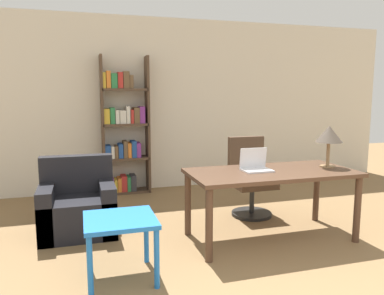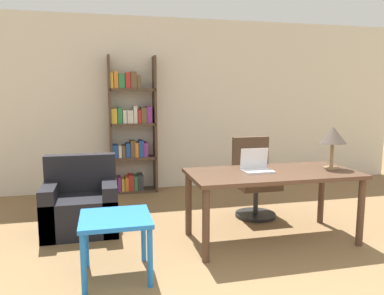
{
  "view_description": "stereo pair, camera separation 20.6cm",
  "coord_description": "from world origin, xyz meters",
  "px_view_note": "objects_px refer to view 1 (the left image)",
  "views": [
    {
      "loc": [
        -1.33,
        -1.38,
        1.53
      ],
      "look_at": [
        -0.25,
        2.24,
        0.98
      ],
      "focal_mm": 35.0,
      "sensor_mm": 36.0,
      "label": 1
    },
    {
      "loc": [
        -1.13,
        -1.44,
        1.53
      ],
      "look_at": [
        -0.25,
        2.24,
        0.98
      ],
      "focal_mm": 35.0,
      "sensor_mm": 36.0,
      "label": 2
    }
  ],
  "objects_px": {
    "desk": "(271,179)",
    "armchair": "(78,208)",
    "laptop": "(255,166)",
    "bookshelf": "(124,132)",
    "table_lamp": "(329,135)",
    "office_chair": "(250,179)",
    "side_table_blue": "(120,227)"
  },
  "relations": [
    {
      "from": "table_lamp",
      "to": "armchair",
      "type": "relative_size",
      "value": 0.54
    },
    {
      "from": "table_lamp",
      "to": "side_table_blue",
      "type": "xyz_separation_m",
      "value": [
        -2.29,
        -0.44,
        -0.64
      ]
    },
    {
      "from": "side_table_blue",
      "to": "laptop",
      "type": "bearing_deg",
      "value": 18.8
    },
    {
      "from": "desk",
      "to": "office_chair",
      "type": "height_order",
      "value": "office_chair"
    },
    {
      "from": "office_chair",
      "to": "armchair",
      "type": "distance_m",
      "value": 2.1
    },
    {
      "from": "desk",
      "to": "laptop",
      "type": "xyz_separation_m",
      "value": [
        -0.16,
        0.06,
        0.14
      ]
    },
    {
      "from": "side_table_blue",
      "to": "bookshelf",
      "type": "height_order",
      "value": "bookshelf"
    },
    {
      "from": "table_lamp",
      "to": "office_chair",
      "type": "height_order",
      "value": "table_lamp"
    },
    {
      "from": "office_chair",
      "to": "laptop",
      "type": "bearing_deg",
      "value": -111.69
    },
    {
      "from": "armchair",
      "to": "bookshelf",
      "type": "relative_size",
      "value": 0.4
    },
    {
      "from": "office_chair",
      "to": "armchair",
      "type": "height_order",
      "value": "office_chair"
    },
    {
      "from": "table_lamp",
      "to": "side_table_blue",
      "type": "distance_m",
      "value": 2.42
    },
    {
      "from": "laptop",
      "to": "bookshelf",
      "type": "bearing_deg",
      "value": 116.26
    },
    {
      "from": "office_chair",
      "to": "desk",
      "type": "bearing_deg",
      "value": -100.01
    },
    {
      "from": "table_lamp",
      "to": "side_table_blue",
      "type": "height_order",
      "value": "table_lamp"
    },
    {
      "from": "table_lamp",
      "to": "office_chair",
      "type": "xyz_separation_m",
      "value": [
        -0.54,
        0.81,
        -0.63
      ]
    },
    {
      "from": "desk",
      "to": "armchair",
      "type": "height_order",
      "value": "armchair"
    },
    {
      "from": "office_chair",
      "to": "bookshelf",
      "type": "height_order",
      "value": "bookshelf"
    },
    {
      "from": "desk",
      "to": "table_lamp",
      "type": "relative_size",
      "value": 3.85
    },
    {
      "from": "laptop",
      "to": "armchair",
      "type": "relative_size",
      "value": 0.36
    },
    {
      "from": "desk",
      "to": "office_chair",
      "type": "bearing_deg",
      "value": 79.99
    },
    {
      "from": "armchair",
      "to": "laptop",
      "type": "bearing_deg",
      "value": -20.97
    },
    {
      "from": "office_chair",
      "to": "armchair",
      "type": "bearing_deg",
      "value": -178.3
    },
    {
      "from": "laptop",
      "to": "side_table_blue",
      "type": "distance_m",
      "value": 1.57
    },
    {
      "from": "desk",
      "to": "bookshelf",
      "type": "xyz_separation_m",
      "value": [
        -1.26,
        2.3,
        0.31
      ]
    },
    {
      "from": "desk",
      "to": "table_lamp",
      "type": "bearing_deg",
      "value": 0.35
    },
    {
      "from": "desk",
      "to": "laptop",
      "type": "bearing_deg",
      "value": 159.45
    },
    {
      "from": "desk",
      "to": "side_table_blue",
      "type": "distance_m",
      "value": 1.68
    },
    {
      "from": "laptop",
      "to": "side_table_blue",
      "type": "bearing_deg",
      "value": -161.2
    },
    {
      "from": "desk",
      "to": "armchair",
      "type": "distance_m",
      "value": 2.12
    },
    {
      "from": "side_table_blue",
      "to": "bookshelf",
      "type": "distance_m",
      "value": 2.81
    },
    {
      "from": "office_chair",
      "to": "bookshelf",
      "type": "bearing_deg",
      "value": 133.25
    }
  ]
}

